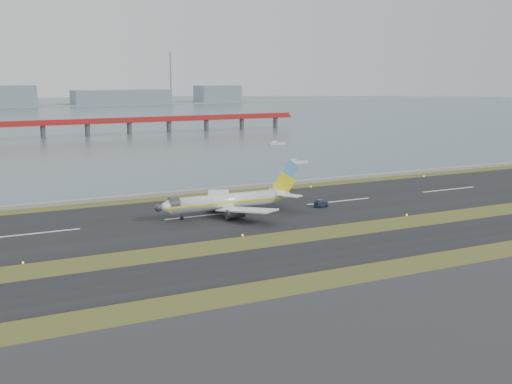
# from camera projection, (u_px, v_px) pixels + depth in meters

# --- Properties ---
(ground) EXTENTS (1000.00, 1000.00, 0.00)m
(ground) POSITION_uv_depth(u_px,v_px,m) (258.00, 245.00, 131.66)
(ground) COLOR #3C4518
(ground) RESTS_ON ground
(apron_strip) EXTENTS (1000.00, 50.00, 0.10)m
(apron_strip) POSITION_uv_depth(u_px,v_px,m) (451.00, 343.00, 83.40)
(apron_strip) COLOR #303033
(apron_strip) RESTS_ON ground
(taxiway_strip) EXTENTS (1000.00, 18.00, 0.10)m
(taxiway_strip) POSITION_uv_depth(u_px,v_px,m) (287.00, 259.00, 121.12)
(taxiway_strip) COLOR black
(taxiway_strip) RESTS_ON ground
(runway_strip) EXTENTS (1000.00, 45.00, 0.10)m
(runway_strip) POSITION_uv_depth(u_px,v_px,m) (203.00, 216.00, 157.97)
(runway_strip) COLOR black
(runway_strip) RESTS_ON ground
(seawall) EXTENTS (1000.00, 2.50, 1.00)m
(seawall) POSITION_uv_depth(u_px,v_px,m) (164.00, 194.00, 184.20)
(seawall) COLOR gray
(seawall) RESTS_ON ground
(bay_water) EXTENTS (1400.00, 800.00, 1.30)m
(bay_water) POSITION_uv_depth(u_px,v_px,m) (8.00, 116.00, 535.19)
(bay_water) COLOR #4A5C69
(bay_water) RESTS_ON ground
(red_pier) EXTENTS (260.00, 5.00, 10.20)m
(red_pier) POSITION_uv_depth(u_px,v_px,m) (87.00, 123.00, 358.52)
(red_pier) COLOR #AE1F1D
(red_pier) RESTS_ON ground
(far_shoreline) EXTENTS (1400.00, 80.00, 60.50)m
(far_shoreline) POSITION_uv_depth(u_px,v_px,m) (5.00, 101.00, 680.49)
(far_shoreline) COLOR gray
(far_shoreline) RESTS_ON ground
(airliner) EXTENTS (38.52, 32.89, 12.80)m
(airliner) POSITION_uv_depth(u_px,v_px,m) (229.00, 201.00, 158.65)
(airliner) COLOR white
(airliner) RESTS_ON ground
(pushback_tug) EXTENTS (3.46, 2.27, 2.10)m
(pushback_tug) POSITION_uv_depth(u_px,v_px,m) (321.00, 204.00, 168.02)
(pushback_tug) COLOR #131E34
(pushback_tug) RESTS_ON ground
(workboat_near) EXTENTS (8.24, 3.92, 1.92)m
(workboat_near) POSITION_uv_depth(u_px,v_px,m) (297.00, 162.00, 249.07)
(workboat_near) COLOR white
(workboat_near) RESTS_ON ground
(workboat_far) EXTENTS (8.30, 4.03, 1.93)m
(workboat_far) POSITION_uv_depth(u_px,v_px,m) (277.00, 144.00, 315.86)
(workboat_far) COLOR white
(workboat_far) RESTS_ON ground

